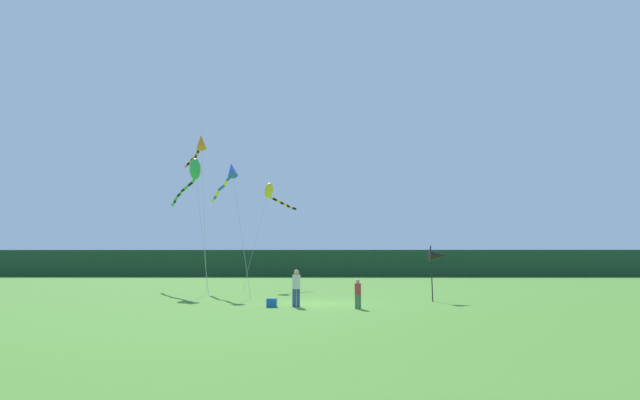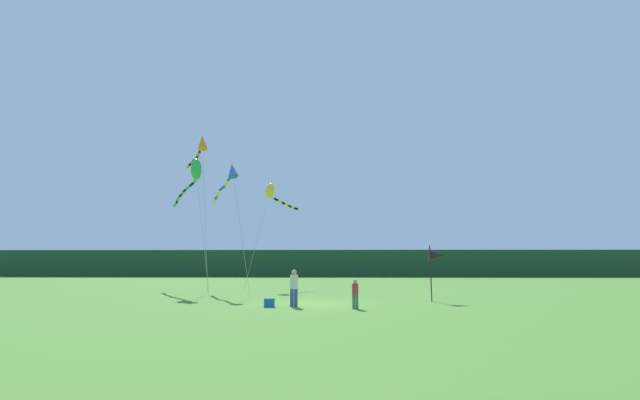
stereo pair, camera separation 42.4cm
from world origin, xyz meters
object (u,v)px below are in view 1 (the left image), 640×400
person_adult (296,286)px  kite_blue (229,176)px  cooler_box (272,303)px  banner_flag_pole (437,256)px  kite_yellow (271,193)px  kite_green (193,173)px  kite_orange (200,145)px  person_child (358,292)px

person_adult → kite_blue: (-5.56, 8.98, 7.36)m
cooler_box → banner_flag_pole: banner_flag_pole is taller
banner_flag_pole → kite_yellow: kite_yellow is taller
kite_yellow → kite_green: kite_green is taller
cooler_box → kite_orange: size_ratio=0.04×
person_adult → kite_orange: size_ratio=0.14×
cooler_box → kite_yellow: (-2.08, 15.22, 7.95)m
cooler_box → kite_green: kite_green is taller
person_child → banner_flag_pole: (4.74, 3.76, 1.73)m
kite_green → cooler_box: bearing=-55.3°
cooler_box → banner_flag_pole: 9.59m
kite_blue → kite_yellow: (2.32, 6.10, -0.19)m
person_adult → kite_yellow: (-3.24, 15.08, 7.17)m
kite_yellow → banner_flag_pole: bearing=-48.2°
cooler_box → person_child: bearing=-10.3°
person_child → kite_yellow: kite_yellow is taller
kite_orange → kite_yellow: kite_orange is taller
kite_blue → kite_orange: size_ratio=0.75×
banner_flag_pole → person_adult: bearing=-159.4°
person_child → banner_flag_pole: 6.29m
person_child → kite_blue: size_ratio=0.14×
kite_blue → kite_green: size_ratio=0.91×
person_adult → kite_green: kite_green is taller
person_adult → banner_flag_pole: size_ratio=0.58×
banner_flag_pole → person_child: bearing=-141.6°
person_child → kite_orange: (-11.61, 12.95, 10.83)m
person_child → kite_orange: 20.49m
kite_blue → person_adult: bearing=-58.2°
cooler_box → kite_green: bearing=124.7°
kite_yellow → kite_orange: bearing=-151.1°
cooler_box → kite_green: size_ratio=0.05×
person_adult → person_child: person_adult is taller
kite_yellow → kite_green: (-5.52, -4.23, 0.83)m
kite_orange → cooler_box: bearing=-58.3°
kite_green → kite_blue: bearing=-30.2°
person_adult → kite_orange: (-8.69, 12.07, 10.60)m
person_child → kite_yellow: (-6.16, 15.96, 7.40)m
kite_green → person_child: bearing=-45.1°
person_adult → kite_blue: kite_blue is taller
person_adult → cooler_box: bearing=-172.9°
person_adult → cooler_box: person_adult is taller
person_adult → kite_yellow: bearing=102.1°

